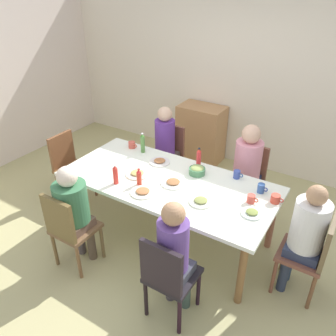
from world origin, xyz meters
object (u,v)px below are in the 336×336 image
(person_0, at_px, (73,207))
(bottle_1, at_px, (115,175))
(dining_table, at_px, (168,185))
(plate_1, at_px, (252,213))
(bottle_3, at_px, (199,158))
(person_2, at_px, (164,143))
(plate_0, at_px, (160,161))
(cup_1, at_px, (132,145))
(bottle_0, at_px, (143,143))
(cup_0, at_px, (261,188))
(person_4, at_px, (247,164))
(cup_4, at_px, (251,199))
(chair_1, at_px, (168,275))
(cup_2, at_px, (237,174))
(person_3, at_px, (306,231))
(plate_2, at_px, (137,174))
(chair_0, at_px, (69,227))
(plate_4, at_px, (143,192))
(bowl_0, at_px, (197,170))
(chair_3, at_px, (312,252))
(plate_3, at_px, (201,201))
(plate_5, at_px, (173,183))
(chair_4, at_px, (248,177))
(bottle_2, at_px, (139,177))
(side_cabinet, at_px, (201,133))
(chair_2, at_px, (168,154))
(person_1, at_px, (174,251))
(chair_5, at_px, (69,163))
(cup_3, at_px, (276,199))

(person_0, bearing_deg, bottle_1, 73.57)
(dining_table, bearing_deg, plate_1, -5.27)
(bottle_3, bearing_deg, person_2, 150.64)
(dining_table, distance_m, plate_0, 0.41)
(cup_1, distance_m, bottle_0, 0.20)
(cup_0, xyz_separation_m, bottle_0, (-1.52, 0.09, 0.07))
(person_4, distance_m, cup_4, 0.81)
(chair_1, xyz_separation_m, plate_1, (0.39, 0.83, 0.26))
(person_4, xyz_separation_m, cup_2, (0.03, -0.40, 0.07))
(person_3, relative_size, plate_2, 4.65)
(plate_1, bearing_deg, chair_0, -151.62)
(plate_4, height_order, cup_2, cup_2)
(person_3, height_order, bowl_0, person_3)
(dining_table, bearing_deg, person_0, -124.71)
(chair_3, relative_size, plate_3, 3.88)
(plate_5, bearing_deg, person_3, 1.36)
(plate_0, relative_size, bottle_3, 1.01)
(plate_3, relative_size, plate_5, 0.90)
(chair_3, distance_m, cup_2, 1.06)
(person_3, bearing_deg, chair_4, 133.19)
(bottle_2, bearing_deg, plate_3, 4.44)
(plate_2, relative_size, cup_2, 2.37)
(side_cabinet, bearing_deg, plate_3, -63.12)
(plate_0, height_order, plate_5, same)
(plate_5, distance_m, bottle_1, 0.61)
(bottle_2, bearing_deg, chair_2, 107.60)
(plate_4, relative_size, bottle_3, 1.05)
(dining_table, relative_size, cup_1, 19.10)
(dining_table, distance_m, bottle_1, 0.57)
(chair_3, relative_size, cup_4, 7.94)
(dining_table, xyz_separation_m, person_1, (0.57, -0.83, 0.01))
(chair_5, distance_m, plate_1, 2.51)
(cup_4, relative_size, bottle_2, 0.60)
(plate_4, bearing_deg, plate_2, 135.15)
(dining_table, distance_m, bowl_0, 0.36)
(chair_4, xyz_separation_m, cup_3, (0.51, -0.71, 0.29))
(dining_table, bearing_deg, plate_2, -166.18)
(chair_2, height_order, cup_1, chair_2)
(chair_5, distance_m, cup_1, 0.89)
(plate_0, height_order, bowl_0, bowl_0)
(chair_3, height_order, bottle_3, bottle_3)
(chair_0, xyz_separation_m, plate_1, (1.54, 0.83, 0.26))
(dining_table, xyz_separation_m, chair_5, (-1.53, 0.00, -0.18))
(cup_3, height_order, side_cabinet, side_cabinet)
(person_1, distance_m, cup_2, 1.26)
(plate_5, xyz_separation_m, bottle_1, (-0.51, -0.31, 0.09))
(bowl_0, distance_m, bottle_0, 0.82)
(chair_5, bearing_deg, plate_0, 12.53)
(bottle_3, bearing_deg, cup_0, -9.12)
(dining_table, bearing_deg, chair_5, 180.00)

